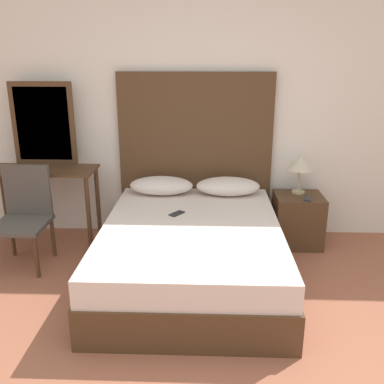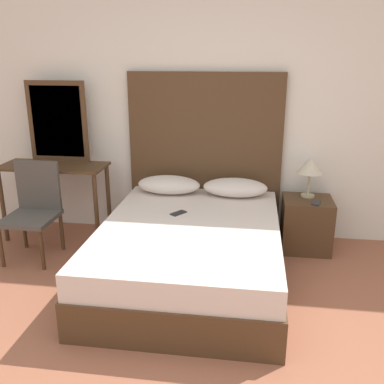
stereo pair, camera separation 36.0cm
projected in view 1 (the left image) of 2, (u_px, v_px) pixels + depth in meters
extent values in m
cube|color=white|center=(205.00, 108.00, 4.38)|extent=(10.00, 0.06, 2.70)
cube|color=#4C331E|center=(192.00, 263.00, 3.70)|extent=(1.51, 2.01, 0.31)
cube|color=silver|center=(192.00, 235.00, 3.62)|extent=(1.48, 1.97, 0.21)
cube|color=#4C331E|center=(195.00, 156.00, 4.47)|extent=(1.58, 0.05, 1.71)
ellipsoid|color=silver|center=(161.00, 186.00, 4.33)|extent=(0.64, 0.33, 0.18)
ellipsoid|color=silver|center=(228.00, 186.00, 4.30)|extent=(0.64, 0.33, 0.18)
cube|color=#232328|center=(177.00, 214.00, 3.81)|extent=(0.15, 0.16, 0.01)
cube|color=#4C331E|center=(297.00, 220.00, 4.36)|extent=(0.47, 0.44, 0.53)
cylinder|color=tan|center=(298.00, 192.00, 4.36)|extent=(0.13, 0.13, 0.02)
cylinder|color=tan|center=(299.00, 180.00, 4.32)|extent=(0.02, 0.02, 0.22)
cone|color=beige|center=(300.00, 163.00, 4.26)|extent=(0.26, 0.26, 0.14)
cube|color=#232328|center=(308.00, 199.00, 4.17)|extent=(0.11, 0.16, 0.01)
cube|color=#4C331E|center=(41.00, 170.00, 4.24)|extent=(1.08, 0.45, 0.02)
cylinder|color=#4C331E|center=(89.00, 215.00, 4.16)|extent=(0.04, 0.04, 0.77)
cylinder|color=#4C331E|center=(5.00, 201.00, 4.55)|extent=(0.04, 0.04, 0.77)
cylinder|color=#4C331E|center=(98.00, 202.00, 4.52)|extent=(0.04, 0.04, 0.77)
cube|color=#4C331E|center=(43.00, 124.00, 4.29)|extent=(0.63, 0.03, 0.83)
cube|color=#B2BCC6|center=(43.00, 124.00, 4.28)|extent=(0.54, 0.01, 0.73)
cube|color=#4C4742|center=(21.00, 225.00, 3.86)|extent=(0.46, 0.48, 0.04)
cube|color=#4C4742|center=(27.00, 190.00, 3.98)|extent=(0.43, 0.04, 0.48)
cylinder|color=#4C331E|center=(37.00, 257.00, 3.72)|extent=(0.04, 0.04, 0.39)
cylinder|color=#4C331E|center=(13.00, 237.00, 4.13)|extent=(0.04, 0.04, 0.39)
cylinder|color=#4C331E|center=(53.00, 237.00, 4.11)|extent=(0.04, 0.04, 0.39)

